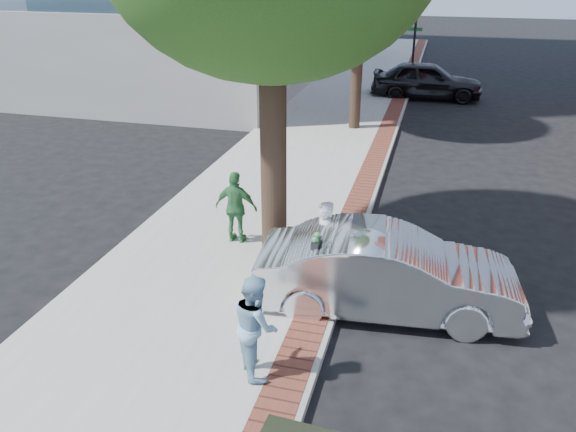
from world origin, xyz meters
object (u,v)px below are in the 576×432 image
(person_gray, at_px, (323,244))
(person_green, at_px, (236,207))
(bg_car, at_px, (427,80))
(person_officer, at_px, (256,325))
(parking_meter, at_px, (316,257))
(sedan_silver, at_px, (388,273))

(person_gray, height_order, person_green, person_gray)
(person_green, relative_size, bg_car, 0.33)
(person_officer, bearing_deg, person_gray, -41.34)
(person_officer, bearing_deg, person_green, -8.66)
(parking_meter, relative_size, person_gray, 0.89)
(person_green, height_order, bg_car, person_green)
(person_officer, relative_size, person_green, 1.01)
(person_gray, bearing_deg, person_green, -145.95)
(sedan_silver, bearing_deg, parking_meter, 108.88)
(person_green, xyz_separation_m, bg_car, (3.34, 15.99, -0.12))
(parking_meter, xyz_separation_m, person_gray, (-0.06, 0.93, -0.22))
(person_officer, xyz_separation_m, bg_car, (1.61, 19.94, -0.13))
(sedan_silver, bearing_deg, bg_car, -5.39)
(parking_meter, bearing_deg, person_gray, 93.69)
(parking_meter, bearing_deg, person_officer, -105.28)
(parking_meter, distance_m, person_gray, 0.96)
(parking_meter, bearing_deg, sedan_silver, 24.52)
(person_officer, distance_m, person_green, 4.32)
(parking_meter, distance_m, sedan_silver, 1.38)
(person_gray, xyz_separation_m, person_green, (-2.17, 1.21, -0.03))
(person_officer, bearing_deg, sedan_silver, -67.95)
(person_green, bearing_deg, sedan_silver, 155.75)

